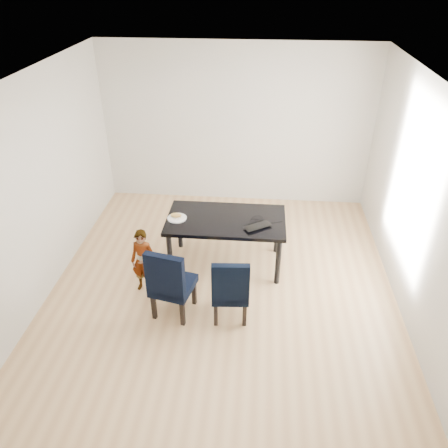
# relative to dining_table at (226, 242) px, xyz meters

# --- Properties ---
(floor) EXTENTS (4.50, 5.00, 0.01)m
(floor) POSITION_rel_dining_table_xyz_m (0.00, -0.50, -0.38)
(floor) COLOR tan
(floor) RESTS_ON ground
(ceiling) EXTENTS (4.50, 5.00, 0.01)m
(ceiling) POSITION_rel_dining_table_xyz_m (0.00, -0.50, 2.33)
(ceiling) COLOR white
(ceiling) RESTS_ON wall_back
(wall_back) EXTENTS (4.50, 0.01, 2.70)m
(wall_back) POSITION_rel_dining_table_xyz_m (0.00, 2.00, 0.98)
(wall_back) COLOR beige
(wall_back) RESTS_ON ground
(wall_front) EXTENTS (4.50, 0.01, 2.70)m
(wall_front) POSITION_rel_dining_table_xyz_m (0.00, -3.00, 0.98)
(wall_front) COLOR silver
(wall_front) RESTS_ON ground
(wall_left) EXTENTS (0.01, 5.00, 2.70)m
(wall_left) POSITION_rel_dining_table_xyz_m (-2.25, -0.50, 0.98)
(wall_left) COLOR silver
(wall_left) RESTS_ON ground
(wall_right) EXTENTS (0.01, 5.00, 2.70)m
(wall_right) POSITION_rel_dining_table_xyz_m (2.25, -0.50, 0.98)
(wall_right) COLOR silver
(wall_right) RESTS_ON ground
(dining_table) EXTENTS (1.60, 0.90, 0.75)m
(dining_table) POSITION_rel_dining_table_xyz_m (0.00, 0.00, 0.00)
(dining_table) COLOR black
(dining_table) RESTS_ON floor
(chair_left) EXTENTS (0.56, 0.58, 0.97)m
(chair_left) POSITION_rel_dining_table_xyz_m (-0.55, -1.03, 0.11)
(chair_left) COLOR black
(chair_left) RESTS_ON floor
(chair_right) EXTENTS (0.46, 0.48, 0.89)m
(chair_right) POSITION_rel_dining_table_xyz_m (0.14, -1.04, 0.07)
(chair_right) COLOR black
(chair_right) RESTS_ON floor
(child) EXTENTS (0.36, 0.26, 0.90)m
(child) POSITION_rel_dining_table_xyz_m (-1.00, -0.65, 0.07)
(child) COLOR orange
(child) RESTS_ON floor
(plate) EXTENTS (0.29, 0.29, 0.01)m
(plate) POSITION_rel_dining_table_xyz_m (-0.66, -0.06, 0.38)
(plate) COLOR silver
(plate) RESTS_ON dining_table
(sandwich) EXTENTS (0.16, 0.11, 0.06)m
(sandwich) POSITION_rel_dining_table_xyz_m (-0.67, -0.04, 0.42)
(sandwich) COLOR #B98E42
(sandwich) RESTS_ON plate
(laptop) EXTENTS (0.44, 0.40, 0.03)m
(laptop) POSITION_rel_dining_table_xyz_m (0.40, -0.15, 0.39)
(laptop) COLOR black
(laptop) RESTS_ON dining_table
(cable_tangle) EXTENTS (0.15, 0.15, 0.01)m
(cable_tangle) POSITION_rel_dining_table_xyz_m (0.46, -0.07, 0.38)
(cable_tangle) COLOR black
(cable_tangle) RESTS_ON dining_table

